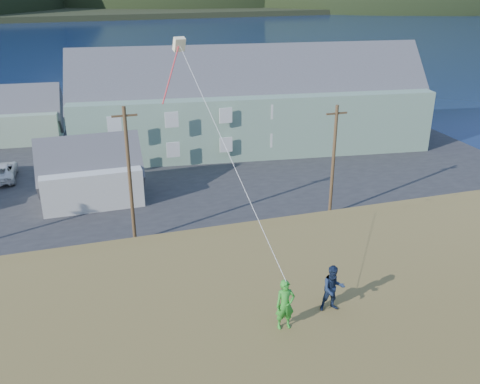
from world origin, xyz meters
name	(u,v)px	position (x,y,z in m)	size (l,w,h in m)	color
ground	(143,252)	(0.00, 0.00, 0.00)	(900.00, 900.00, 0.00)	#0A1638
grass_strip	(148,266)	(0.00, -2.00, 0.05)	(110.00, 8.00, 0.10)	#4C3D19
waterfront_lot	(118,167)	(0.00, 17.00, 0.06)	(72.00, 36.00, 0.12)	#28282B
wharf	(53,110)	(-6.00, 40.00, 0.45)	(26.00, 14.00, 0.90)	gray
lodge	(250,101)	(13.83, 19.44, 4.81)	(36.57, 14.46, 12.52)	gray
shed_white	(90,172)	(-2.65, 9.73, 2.47)	(8.07, 5.44, 6.42)	silver
shed_palegreen_far	(10,116)	(-10.02, 28.99, 2.77)	(11.29, 7.11, 7.25)	gray
utility_poles	(117,183)	(-1.16, 1.50, 4.48)	(32.43, 0.24, 9.40)	#47331E
kite_flyer_green	(285,305)	(2.21, -19.03, 8.02)	(0.60, 0.39, 1.64)	#2A9127
kite_flyer_navy	(333,288)	(4.01, -18.63, 7.99)	(0.77, 0.60, 1.59)	#16233E
kite_rig	(179,52)	(1.09, -9.91, 14.29)	(1.17, 5.01, 11.12)	#FFF5C2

